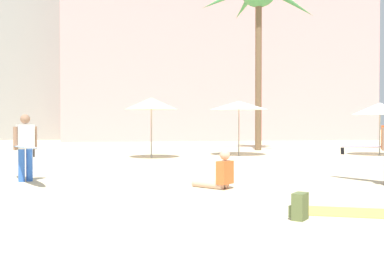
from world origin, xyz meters
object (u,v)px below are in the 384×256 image
cafe_umbrella_1 (239,105)px  beach_towel (348,212)px  person_mid_left (219,175)px  cafe_umbrella_2 (151,104)px  cafe_umbrella_0 (380,109)px  backpack (299,207)px  person_mid_right (25,145)px

cafe_umbrella_1 → beach_towel: size_ratio=1.39×
cafe_umbrella_1 → person_mid_left: bearing=-107.2°
cafe_umbrella_2 → beach_towel: bearing=-77.4°
cafe_umbrella_0 → backpack: (-8.37, -11.73, -1.83)m
cafe_umbrella_2 → person_mid_right: (-3.59, -6.63, -1.29)m
backpack → beach_towel: bearing=-117.1°
cafe_umbrella_2 → person_mid_left: (0.97, -8.42, -1.89)m
person_mid_left → cafe_umbrella_2: bearing=-36.5°
person_mid_left → person_mid_right: 4.94m
backpack → person_mid_left: person_mid_left is taller
person_mid_right → backpack: bearing=-167.4°
cafe_umbrella_0 → backpack: bearing=-125.5°
cafe_umbrella_0 → backpack: cafe_umbrella_0 is taller
person_mid_left → cafe_umbrella_1: bearing=-60.3°
beach_towel → backpack: (-1.02, -0.40, 0.19)m
cafe_umbrella_2 → beach_towel: cafe_umbrella_2 is taller
cafe_umbrella_1 → person_mid_left: 9.87m
cafe_umbrella_0 → beach_towel: cafe_umbrella_0 is taller
beach_towel → backpack: backpack is taller
cafe_umbrella_0 → person_mid_right: size_ratio=0.90×
cafe_umbrella_2 → beach_towel: (2.55, -11.40, -2.20)m
cafe_umbrella_2 → person_mid_left: cafe_umbrella_2 is taller
cafe_umbrella_1 → backpack: (-2.31, -12.63, -1.97)m
beach_towel → cafe_umbrella_2: bearing=102.6°
beach_towel → person_mid_right: bearing=142.2°
cafe_umbrella_0 → beach_towel: bearing=-123.0°
backpack → person_mid_left: (-0.56, 3.38, 0.11)m
cafe_umbrella_0 → person_mid_left: bearing=-136.9°
beach_towel → person_mid_right: (-6.14, 4.77, 0.91)m
person_mid_left → person_mid_right: size_ratio=0.36×
beach_towel → cafe_umbrella_1: bearing=84.0°
cafe_umbrella_0 → backpack: 14.52m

